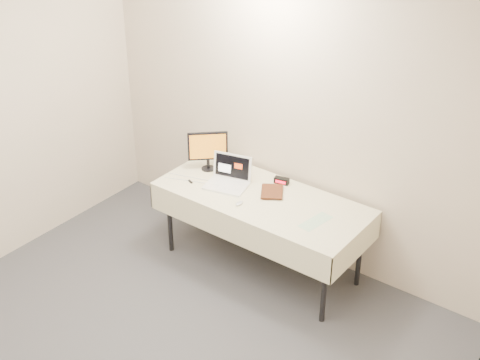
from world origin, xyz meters
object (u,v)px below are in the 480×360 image
Objects in this scene: table at (262,203)px; monitor at (208,148)px; book at (261,180)px; laptop at (229,178)px.

monitor is (-0.68, 0.11, 0.28)m from table.
book is at bearing -48.04° from monitor.
table is 0.20m from book.
monitor is 1.50× the size of book.
book is at bearing 130.33° from table.
laptop is 0.37m from monitor.
laptop is (-0.36, 0.00, 0.12)m from table.
laptop reaches higher than table.
monitor is 0.65m from book.
monitor reaches higher than table.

